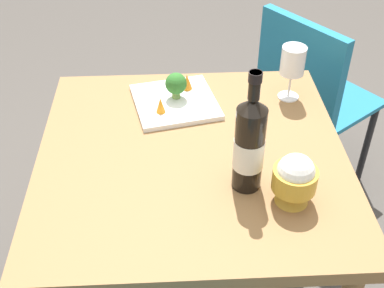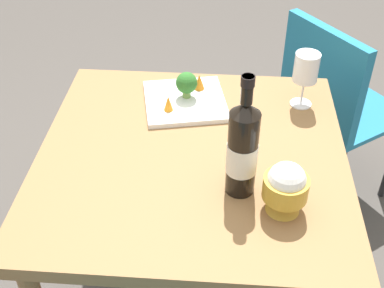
% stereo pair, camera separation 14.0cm
% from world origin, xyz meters
% --- Properties ---
extents(dining_table, '(0.86, 0.86, 0.74)m').
position_xyz_m(dining_table, '(0.00, 0.00, 0.65)').
color(dining_table, olive).
rests_on(dining_table, ground_plane).
extents(chair_near_window, '(0.56, 0.56, 0.85)m').
position_xyz_m(chair_near_window, '(-0.63, 0.51, 0.53)').
color(chair_near_window, teal).
rests_on(chair_near_window, ground_plane).
extents(wine_bottle, '(0.08, 0.08, 0.34)m').
position_xyz_m(wine_bottle, '(0.14, 0.13, 0.88)').
color(wine_bottle, black).
rests_on(wine_bottle, dining_table).
extents(wine_glass, '(0.08, 0.08, 0.18)m').
position_xyz_m(wine_glass, '(-0.27, 0.33, 0.87)').
color(wine_glass, white).
rests_on(wine_glass, dining_table).
extents(rice_bowl, '(0.11, 0.11, 0.14)m').
position_xyz_m(rice_bowl, '(0.20, 0.24, 0.82)').
color(rice_bowl, gold).
rests_on(rice_bowl, dining_table).
extents(serving_plate, '(0.30, 0.30, 0.02)m').
position_xyz_m(serving_plate, '(-0.24, -0.04, 0.75)').
color(serving_plate, white).
rests_on(serving_plate, dining_table).
extents(broccoli_floret, '(0.07, 0.07, 0.09)m').
position_xyz_m(broccoli_floret, '(-0.26, -0.04, 0.81)').
color(broccoli_floret, '#729E4C').
rests_on(broccoli_floret, serving_plate).
extents(carrot_garnish_left, '(0.04, 0.04, 0.05)m').
position_xyz_m(carrot_garnish_left, '(-0.31, -0.00, 0.78)').
color(carrot_garnish_left, orange).
rests_on(carrot_garnish_left, serving_plate).
extents(carrot_garnish_right, '(0.03, 0.03, 0.05)m').
position_xyz_m(carrot_garnish_right, '(-0.18, -0.09, 0.78)').
color(carrot_garnish_right, orange).
rests_on(carrot_garnish_right, serving_plate).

